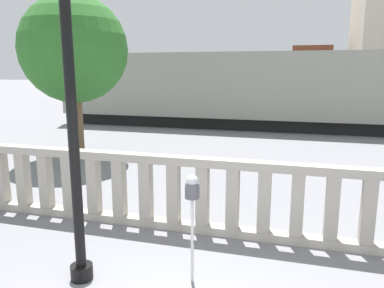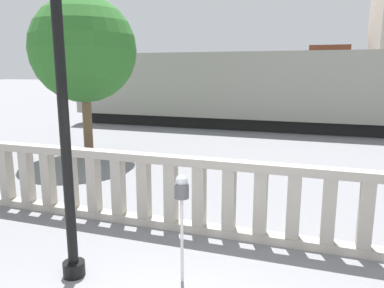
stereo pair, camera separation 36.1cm
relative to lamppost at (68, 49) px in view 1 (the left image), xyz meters
name	(u,v)px [view 1 (the left image)]	position (x,y,z in m)	size (l,w,h in m)	color
balustrade	(233,198)	(1.70, 1.86, -2.33)	(12.97, 0.24, 1.31)	#ADA599
lamppost	(68,49)	(0.00, 0.00, 0.00)	(0.29, 0.29, 5.81)	black
parking_meter	(192,195)	(1.43, 0.35, -1.80)	(0.19, 0.19, 1.46)	silver
train_near	(330,90)	(4.00, 13.90, -1.15)	(25.20, 2.91, 4.10)	black
train_far	(197,77)	(-6.05, 28.35, -0.92)	(22.47, 3.16, 4.55)	black
tree_left	(74,50)	(-3.94, 6.23, 0.34)	(3.24, 3.24, 4.96)	brown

